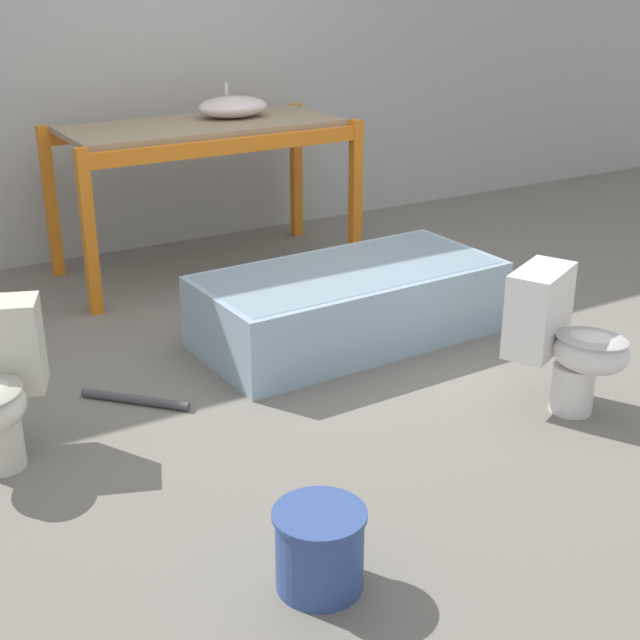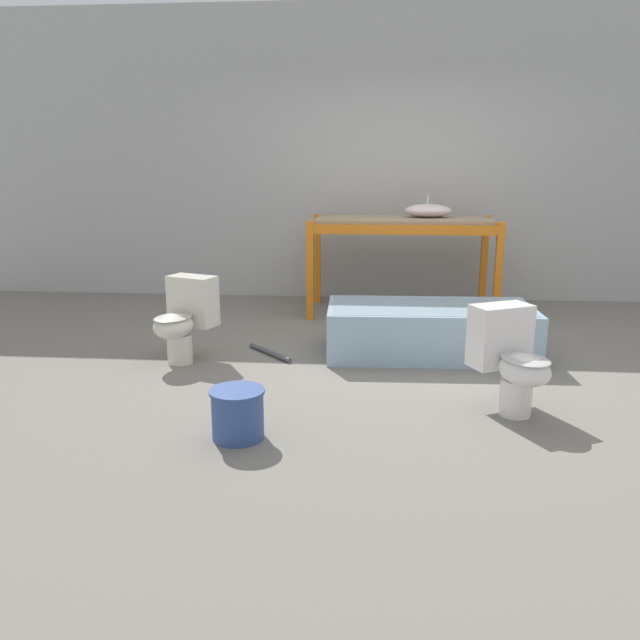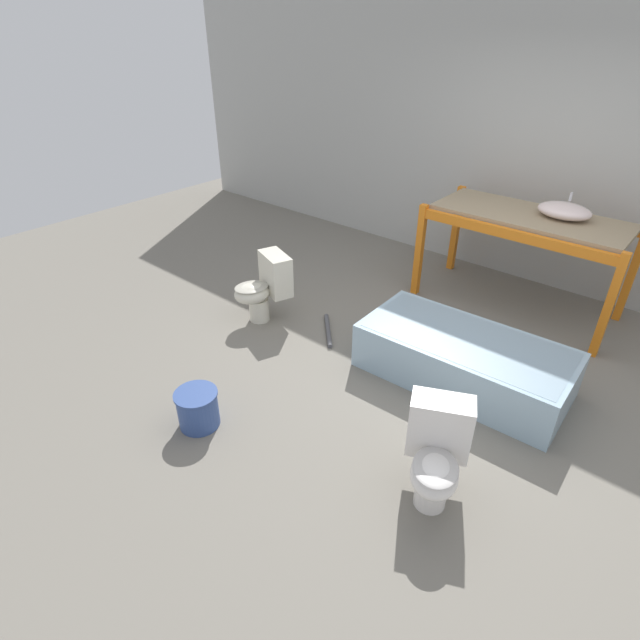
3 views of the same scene
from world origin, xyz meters
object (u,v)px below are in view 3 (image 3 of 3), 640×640
toilet_far (437,452)px  sink_basin (564,211)px  bathtub_main (464,356)px  bucket_white (198,408)px  toilet_near (265,286)px

toilet_far → sink_basin: bearing=70.7°
bathtub_main → bucket_white: bearing=-127.0°
toilet_far → bucket_white: bearing=173.0°
bathtub_main → bucket_white: size_ratio=5.32×
toilet_far → bathtub_main: bearing=82.7°
toilet_near → bathtub_main: bearing=30.7°
toilet_far → toilet_near: bearing=134.3°
bathtub_main → bucket_white: (-1.22, -1.73, -0.08)m
bathtub_main → bucket_white: bathtub_main is taller
bathtub_main → toilet_near: (-1.94, -0.34, 0.13)m
sink_basin → toilet_near: sink_basin is taller
sink_basin → toilet_far: 2.87m
bathtub_main → toilet_far: bearing=-73.5°
sink_basin → bathtub_main: 1.78m
sink_basin → toilet_far: (0.31, -2.77, -0.69)m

